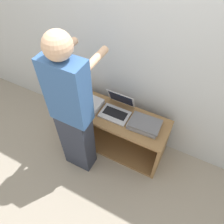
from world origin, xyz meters
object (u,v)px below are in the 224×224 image
(laptop_stack_right, at_px, (144,124))
(person, at_px, (72,114))
(laptop_stack_left, at_px, (88,103))
(laptop_open, at_px, (117,109))

(laptop_stack_right, bearing_deg, person, -147.73)
(laptop_stack_left, height_order, laptop_stack_right, same)
(laptop_stack_right, relative_size, person, 0.20)
(person, bearing_deg, laptop_open, 59.38)
(laptop_stack_left, xyz_separation_m, laptop_stack_right, (0.73, 0.00, 0.00))
(laptop_open, relative_size, person, 0.19)
(laptop_open, height_order, laptop_stack_left, laptop_open)
(laptop_stack_left, distance_m, person, 0.48)
(laptop_stack_right, distance_m, person, 0.79)
(laptop_stack_left, xyz_separation_m, person, (0.09, -0.40, 0.25))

